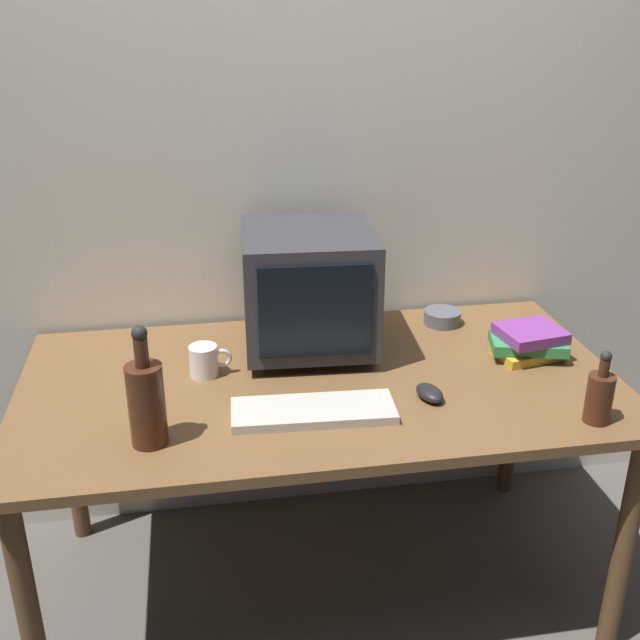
# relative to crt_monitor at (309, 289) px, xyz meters

# --- Properties ---
(ground_plane) EXTENTS (6.00, 6.00, 0.00)m
(ground_plane) POSITION_rel_crt_monitor_xyz_m (-0.00, -0.20, -0.93)
(ground_plane) COLOR #56514C
(back_wall) EXTENTS (4.00, 0.08, 2.50)m
(back_wall) POSITION_rel_crt_monitor_xyz_m (-0.00, 0.30, 0.32)
(back_wall) COLOR silver
(back_wall) RESTS_ON ground
(desk) EXTENTS (1.67, 0.88, 0.74)m
(desk) POSITION_rel_crt_monitor_xyz_m (-0.00, -0.20, -0.27)
(desk) COLOR brown
(desk) RESTS_ON ground
(crt_monitor) EXTENTS (0.40, 0.41, 0.37)m
(crt_monitor) POSITION_rel_crt_monitor_xyz_m (0.00, 0.00, 0.00)
(crt_monitor) COLOR #333338
(crt_monitor) RESTS_ON desk
(keyboard) EXTENTS (0.43, 0.17, 0.02)m
(keyboard) POSITION_rel_crt_monitor_xyz_m (-0.05, -0.39, -0.18)
(keyboard) COLOR beige
(keyboard) RESTS_ON desk
(computer_mouse) EXTENTS (0.08, 0.11, 0.04)m
(computer_mouse) POSITION_rel_crt_monitor_xyz_m (0.27, -0.36, -0.17)
(computer_mouse) COLOR black
(computer_mouse) RESTS_ON desk
(bottle_tall) EXTENTS (0.09, 0.09, 0.31)m
(bottle_tall) POSITION_rel_crt_monitor_xyz_m (-0.46, -0.45, -0.08)
(bottle_tall) COLOR #472314
(bottle_tall) RESTS_ON desk
(bottle_short) EXTENTS (0.07, 0.07, 0.20)m
(bottle_short) POSITION_rel_crt_monitor_xyz_m (0.65, -0.54, -0.12)
(bottle_short) COLOR #472314
(bottle_short) RESTS_ON desk
(book_stack) EXTENTS (0.24, 0.18, 0.09)m
(book_stack) POSITION_rel_crt_monitor_xyz_m (0.63, -0.17, -0.15)
(book_stack) COLOR gold
(book_stack) RESTS_ON desk
(mug) EXTENTS (0.12, 0.08, 0.09)m
(mug) POSITION_rel_crt_monitor_xyz_m (-0.32, -0.12, -0.15)
(mug) COLOR white
(mug) RESTS_ON desk
(cd_spindle) EXTENTS (0.12, 0.12, 0.04)m
(cd_spindle) POSITION_rel_crt_monitor_xyz_m (0.46, 0.11, -0.17)
(cd_spindle) COLOR #595B66
(cd_spindle) RESTS_ON desk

